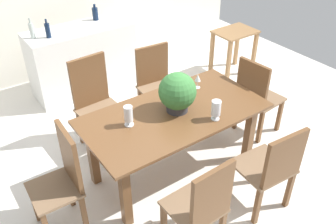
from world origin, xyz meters
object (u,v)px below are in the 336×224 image
at_px(chair_near_right, 272,167).
at_px(chair_far_right, 157,81).
at_px(chair_foot_end, 256,95).
at_px(crystal_vase_left, 216,109).
at_px(wine_glass, 198,78).
at_px(wine_bottle_green, 95,14).
at_px(chair_far_left, 95,99).
at_px(kitchen_counter, 83,60).
at_px(wine_bottle_clear, 32,30).
at_px(flower_centerpiece, 177,92).
at_px(chair_near_left, 202,206).
at_px(side_table, 234,42).
at_px(dining_table, 174,122).
at_px(chair_head_end, 63,177).
at_px(crystal_vase_center_near, 128,115).
at_px(wine_bottle_tall, 48,30).

distance_m(chair_near_right, chair_far_right, 1.87).
distance_m(chair_foot_end, crystal_vase_left, 1.02).
height_order(wine_glass, wine_bottle_green, wine_bottle_green).
bearing_deg(chair_foot_end, chair_far_left, 53.84).
xyz_separation_m(kitchen_counter, wine_bottle_clear, (-0.60, 0.01, 0.57)).
distance_m(flower_centerpiece, kitchen_counter, 2.20).
xyz_separation_m(chair_far_right, chair_foot_end, (0.75, -0.95, 0.01)).
bearing_deg(kitchen_counter, chair_far_left, -107.52).
bearing_deg(chair_foot_end, kitchen_counter, 23.93).
xyz_separation_m(chair_near_left, wine_bottle_clear, (-0.23, 3.10, 0.49)).
distance_m(chair_far_left, side_table, 2.48).
height_order(dining_table, chair_far_right, chair_far_right).
bearing_deg(wine_bottle_green, flower_centerpiece, -96.46).
height_order(wine_bottle_clear, side_table, wine_bottle_clear).
height_order(chair_head_end, flower_centerpiece, flower_centerpiece).
xyz_separation_m(dining_table, flower_centerpiece, (0.04, 0.01, 0.33)).
bearing_deg(crystal_vase_left, wine_bottle_green, 88.85).
relative_size(kitchen_counter, side_table, 2.04).
bearing_deg(crystal_vase_center_near, wine_bottle_tall, 89.97).
bearing_deg(wine_bottle_tall, dining_table, -77.34).
xyz_separation_m(chair_near_right, crystal_vase_center_near, (-0.87, 1.01, 0.34)).
height_order(kitchen_counter, side_table, kitchen_counter).
bearing_deg(side_table, chair_foot_end, -124.61).
bearing_deg(chair_near_right, chair_far_right, -86.13).
xyz_separation_m(chair_near_left, wine_glass, (0.89, 1.17, 0.32)).
bearing_deg(wine_bottle_green, kitchen_counter, -155.84).
bearing_deg(chair_far_right, chair_head_end, -144.47).
xyz_separation_m(dining_table, side_table, (2.05, 1.27, -0.12)).
bearing_deg(chair_near_right, dining_table, -62.39).
distance_m(chair_head_end, flower_centerpiece, 1.29).
bearing_deg(chair_near_left, kitchen_counter, -98.49).
distance_m(kitchen_counter, side_table, 2.26).
bearing_deg(wine_glass, wine_bottle_tall, 117.24).
bearing_deg(crystal_vase_center_near, chair_far_left, 86.61).
relative_size(chair_near_right, wine_glass, 5.82).
relative_size(chair_far_left, crystal_vase_left, 5.24).
height_order(chair_far_right, chair_near_left, chair_near_left).
bearing_deg(chair_foot_end, wine_glass, 65.26).
distance_m(chair_far_left, chair_head_end, 1.22).
xyz_separation_m(chair_far_left, flower_centerpiece, (0.46, -0.93, 0.39)).
distance_m(crystal_vase_left, side_table, 2.42).
xyz_separation_m(dining_table, chair_far_left, (-0.42, 0.94, -0.06)).
xyz_separation_m(dining_table, chair_near_left, (-0.41, -0.93, -0.09)).
relative_size(dining_table, wine_bottle_tall, 7.51).
height_order(wine_glass, wine_bottle_tall, wine_bottle_tall).
bearing_deg(wine_bottle_clear, chair_foot_end, -50.37).
bearing_deg(chair_head_end, dining_table, 92.29).
xyz_separation_m(dining_table, wine_bottle_green, (0.30, 2.31, 0.39)).
distance_m(dining_table, chair_near_left, 1.02).
relative_size(crystal_vase_left, kitchen_counter, 0.14).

